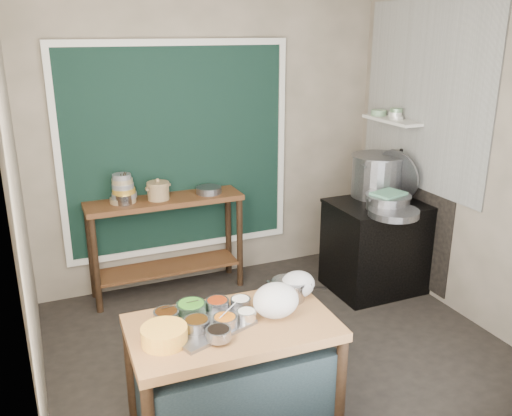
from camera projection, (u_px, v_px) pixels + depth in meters
name	position (u px, v px, depth m)	size (l,w,h in m)	color
floor	(275.00, 345.00, 4.41)	(3.50, 3.00, 0.02)	black
back_wall	(211.00, 141.00, 5.29)	(3.50, 0.02, 2.80)	gray
left_wall	(18.00, 209.00, 3.31)	(0.02, 3.00, 2.80)	gray
right_wall	(463.00, 157.00, 4.63)	(0.02, 3.00, 2.80)	gray
curtain_panel	(178.00, 150.00, 5.14)	(2.10, 0.02, 1.90)	black
curtain_frame	(178.00, 150.00, 5.13)	(2.22, 0.03, 2.02)	beige
tile_panel	(424.00, 97.00, 4.95)	(0.02, 1.70, 1.70)	#B2B2AA
soot_patch	(406.00, 212.00, 5.41)	(0.01, 1.30, 1.30)	black
wall_shelf	(392.00, 120.00, 5.26)	(0.22, 0.70, 0.03)	beige
prep_table	(233.00, 376.00, 3.39)	(1.25, 0.72, 0.75)	#996837
back_counter	(167.00, 246.00, 5.17)	(1.45, 0.40, 0.95)	#513317
stove_block	(377.00, 247.00, 5.26)	(0.90, 0.68, 0.85)	black
stove_top	(381.00, 204.00, 5.12)	(0.92, 0.69, 0.03)	black
condiment_tray	(207.00, 325.00, 3.24)	(0.50, 0.36, 0.02)	gray
condiment_bowls	(202.00, 317.00, 3.24)	(0.64, 0.49, 0.07)	gray
yellow_basin	(164.00, 335.00, 3.06)	(0.26, 0.26, 0.10)	orange
saucepan	(289.00, 290.00, 3.56)	(0.24, 0.24, 0.13)	gray
plastic_bag_a	(276.00, 300.00, 3.33)	(0.29, 0.25, 0.22)	white
plastic_bag_b	(297.00, 284.00, 3.58)	(0.24, 0.20, 0.18)	white
bowl_stack	(123.00, 190.00, 4.87)	(0.24, 0.24, 0.27)	tan
utensil_cup	(124.00, 199.00, 4.84)	(0.15, 0.15, 0.09)	gray
ceramic_crock	(158.00, 192.00, 4.97)	(0.21, 0.21, 0.14)	olive
wide_bowl	(209.00, 190.00, 5.17)	(0.24, 0.24, 0.06)	gray
stock_pot	(377.00, 176.00, 5.26)	(0.53, 0.53, 0.41)	gray
pot_lid	(398.00, 174.00, 5.18)	(0.50, 0.50, 0.02)	gray
steamer	(388.00, 202.00, 4.92)	(0.42, 0.42, 0.14)	gray
green_cloth	(389.00, 193.00, 4.90)	(0.28, 0.22, 0.02)	#589A79
shallow_pan	(394.00, 213.00, 4.75)	(0.45, 0.45, 0.06)	gray
shelf_bowl_stack	(396.00, 114.00, 5.19)	(0.13, 0.13, 0.11)	silver
shelf_bowl_green	(379.00, 113.00, 5.44)	(0.15, 0.15, 0.05)	gray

